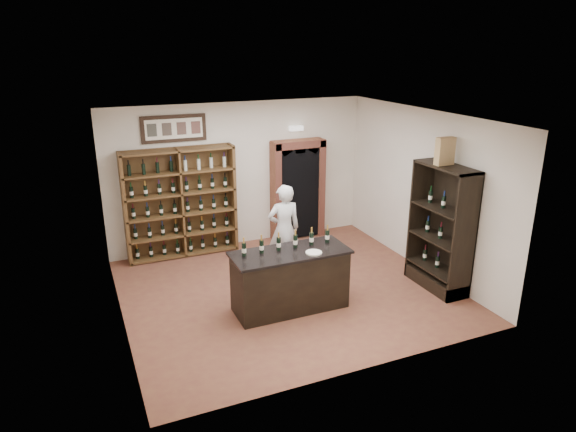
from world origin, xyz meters
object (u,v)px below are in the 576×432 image
Objects in this scene: wine_shelf at (180,203)px; shopkeeper at (284,229)px; side_cabinet at (441,247)px; wine_crate at (445,151)px; counter_bottle_0 at (244,249)px; tasting_counter at (290,281)px.

wine_shelf is 2.24m from shopkeeper.
wine_crate reaches higher than side_cabinet.
wine_shelf is 2.83m from counter_bottle_0.
side_cabinet is 1.30× the size of shopkeeper.
tasting_counter is at bearing -9.91° from counter_bottle_0.
wine_crate is (3.76, -3.17, 1.33)m from wine_shelf.
side_cabinet is at bearing -40.21° from wine_shelf.
wine_shelf is at bearing 97.71° from counter_bottle_0.
counter_bottle_0 is at bearing 49.82° from shopkeeper.
tasting_counter is at bearing 174.31° from wine_crate.
wine_crate reaches higher than counter_bottle_0.
tasting_counter is 0.85× the size of side_cabinet.
wine_crate is (3.38, -0.36, 1.32)m from counter_bottle_0.
tasting_counter is at bearing -69.44° from wine_shelf.
shopkeeper is at bearing 143.97° from side_cabinet.
tasting_counter is at bearing 74.98° from shopkeeper.
wine_shelf is 7.33× the size of counter_bottle_0.
counter_bottle_0 is 1.72m from shopkeeper.
wine_shelf is 3.19m from tasting_counter.
shopkeeper is (1.56, -1.59, -0.25)m from wine_shelf.
wine_shelf is at bearing -41.57° from shopkeeper.
tasting_counter is 0.95m from counter_bottle_0.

